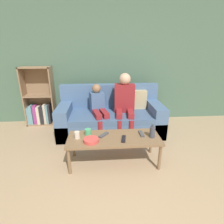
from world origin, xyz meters
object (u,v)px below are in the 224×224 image
object	(u,v)px
coffee_table	(114,140)
tv_remote_2	(104,135)
snack_bowl	(91,140)
couch	(111,117)
cup_near	(77,135)
tv_remote_1	(141,134)
cup_far	(88,132)
bookshelf	(40,104)
tv_remote_0	(124,139)
person_adult	(125,100)
bottle	(152,132)
person_child	(99,108)

from	to	relation	value
coffee_table	tv_remote_2	xyz separation A→B (m)	(-0.14, 0.06, 0.05)
coffee_table	snack_bowl	distance (m)	0.32
couch	cup_near	bearing A→B (deg)	-117.38
couch	tv_remote_2	size ratio (longest dim) A/B	11.72
couch	tv_remote_1	bearing A→B (deg)	-69.26
couch	cup_far	bearing A→B (deg)	-112.67
cup_near	tv_remote_2	bearing A→B (deg)	7.45
tv_remote_2	coffee_table	bearing A→B (deg)	17.14
bookshelf	tv_remote_0	world-z (taller)	bookshelf
cup_far	snack_bowl	distance (m)	0.21
couch	snack_bowl	bearing A→B (deg)	-106.52
person_adult	cup_near	world-z (taller)	person_adult
coffee_table	cup_far	size ratio (longest dim) A/B	14.51
bookshelf	tv_remote_0	distance (m)	2.18
cup_near	tv_remote_2	size ratio (longest dim) A/B	0.59
couch	bottle	bearing A→B (deg)	-65.05
person_adult	person_child	bearing A→B (deg)	-170.33
person_child	tv_remote_2	distance (m)	0.83
tv_remote_0	snack_bowl	world-z (taller)	snack_bowl
person_adult	cup_far	bearing A→B (deg)	-122.23
tv_remote_2	cup_near	bearing A→B (deg)	-132.72
bookshelf	bottle	bearing A→B (deg)	-38.13
bottle	tv_remote_0	bearing A→B (deg)	-174.44
person_child	tv_remote_1	size ratio (longest dim) A/B	5.39
tv_remote_0	tv_remote_1	world-z (taller)	same
person_adult	bottle	size ratio (longest dim) A/B	5.86
coffee_table	person_child	distance (m)	0.92
tv_remote_2	snack_bowl	distance (m)	0.23
coffee_table	tv_remote_2	distance (m)	0.16
person_child	tv_remote_1	distance (m)	1.02
tv_remote_2	tv_remote_0	bearing A→B (deg)	13.17
bottle	coffee_table	bearing A→B (deg)	176.13
couch	snack_bowl	size ratio (longest dim) A/B	9.60
cup_near	person_child	bearing A→B (deg)	71.59
bookshelf	tv_remote_1	xyz separation A→B (m)	(1.80, -1.42, -0.03)
snack_bowl	bottle	world-z (taller)	bottle
cup_far	tv_remote_1	xyz separation A→B (m)	(0.74, -0.05, -0.03)
cup_far	bottle	size ratio (longest dim) A/B	0.45
cup_near	snack_bowl	distance (m)	0.22
bottle	snack_bowl	bearing A→B (deg)	-175.57
person_child	couch	bearing A→B (deg)	14.03
bookshelf	snack_bowl	xyz separation A→B (m)	(1.12, -1.57, -0.02)
person_child	tv_remote_2	xyz separation A→B (m)	(0.06, -0.82, -0.11)
snack_bowl	bottle	size ratio (longest dim) A/B	1.04
person_adult	person_child	xyz separation A→B (m)	(-0.47, -0.04, -0.12)
bookshelf	coffee_table	world-z (taller)	bookshelf
coffee_table	bottle	bearing A→B (deg)	-3.87
tv_remote_2	bottle	size ratio (longest dim) A/B	0.85
cup_near	tv_remote_2	xyz separation A→B (m)	(0.35, 0.05, -0.04)
couch	cup_far	world-z (taller)	couch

